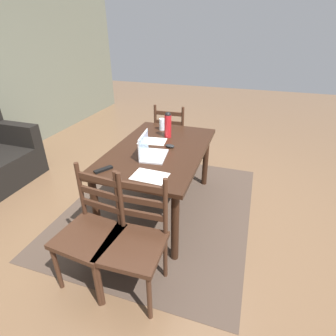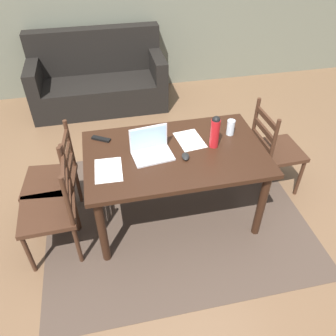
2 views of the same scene
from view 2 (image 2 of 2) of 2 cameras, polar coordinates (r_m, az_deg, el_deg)
ground_plane at (r=3.34m, az=1.02°, el=-7.53°), size 14.00×14.00×0.00m
area_rug at (r=3.33m, az=1.02°, el=-7.49°), size 2.40×2.01×0.01m
dining_table at (r=2.89m, az=1.17°, el=1.26°), size 1.51×0.93×0.75m
chair_left_near at (r=2.88m, az=-18.87°, el=-6.79°), size 0.45×0.45×0.95m
chair_right_far at (r=3.48m, az=17.45°, el=2.87°), size 0.45×0.45×0.95m
chair_left_far at (r=3.14m, az=-18.58°, el=-2.00°), size 0.48×0.48×0.95m
couch at (r=4.98m, az=-11.60°, el=14.23°), size 1.80×0.80×1.00m
laptop at (r=2.78m, az=-2.90°, el=3.42°), size 0.35×0.26×0.23m
water_bottle at (r=2.83m, az=7.91°, el=6.17°), size 0.08×0.08×0.29m
drinking_glass at (r=3.05m, az=10.49°, el=6.73°), size 0.07×0.07×0.14m
computer_mouse at (r=2.76m, az=2.96°, el=1.97°), size 0.07×0.11×0.03m
tv_remote at (r=3.02m, az=-11.20°, el=4.83°), size 0.17×0.13×0.02m
paper_stack_left at (r=2.68m, az=-10.00°, el=-0.35°), size 0.22×0.30×0.00m
paper_stack_right at (r=2.97m, az=3.69°, el=4.72°), size 0.25×0.32×0.00m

